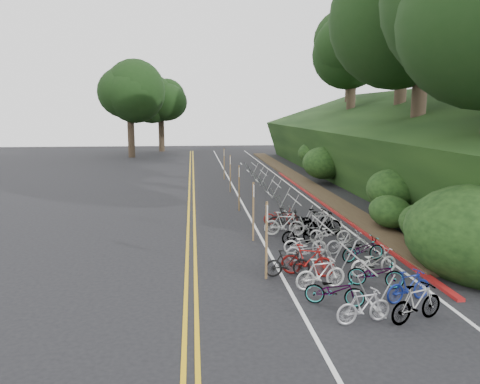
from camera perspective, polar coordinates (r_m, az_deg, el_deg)
name	(u,v)px	position (r m, az deg, el deg)	size (l,w,h in m)	color
ground	(255,284)	(15.05, 1.79, -11.17)	(120.00, 120.00, 0.00)	black
road_markings	(241,214)	(24.75, 0.17, -2.73)	(7.47, 80.00, 0.01)	gold
red_curb	(325,204)	(27.53, 10.30, -1.50)	(0.25, 28.00, 0.10)	maroon
embankment	(396,150)	(36.26, 18.45, 4.88)	(14.30, 48.14, 9.11)	black
tree_cluster	(345,32)	(38.25, 12.65, 18.46)	(32.25, 53.88, 18.03)	#2D2319
bike_rack_front	(356,265)	(14.73, 13.97, -8.63)	(1.09, 3.28, 1.07)	gray
bike_racks_rest	(276,189)	(27.74, 4.41, 0.40)	(1.14, 23.00, 1.17)	gray
signpost_near	(266,235)	(15.08, 3.25, -5.28)	(0.08, 0.40, 2.57)	brown
signposts_rest	(234,177)	(28.31, -0.72, 1.81)	(0.08, 18.40, 2.50)	brown
bike_front	(288,263)	(15.65, 5.83, -8.60)	(1.52, 0.43, 0.92)	black
bike_valet	(328,247)	(17.60, 10.66, -6.56)	(3.41, 12.39, 1.09)	#9E9EA3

